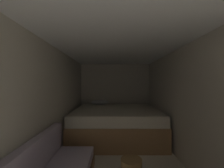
% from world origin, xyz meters
% --- Properties ---
extents(wall_back, '(2.43, 0.05, 2.13)m').
position_xyz_m(wall_back, '(0.00, 4.41, 1.06)').
color(wall_back, beige).
rests_on(wall_back, ground).
extents(wall_left, '(0.05, 4.99, 2.13)m').
position_xyz_m(wall_left, '(-1.19, 1.89, 1.06)').
color(wall_left, beige).
rests_on(wall_left, ground).
extents(wall_right, '(0.05, 4.99, 2.13)m').
position_xyz_m(wall_right, '(1.19, 1.89, 1.06)').
color(wall_right, beige).
rests_on(wall_right, ground).
extents(ceiling_slab, '(2.43, 4.99, 0.05)m').
position_xyz_m(ceiling_slab, '(0.00, 1.89, 2.15)').
color(ceiling_slab, white).
rests_on(ceiling_slab, wall_left).
extents(bed, '(2.21, 1.84, 0.93)m').
position_xyz_m(bed, '(-0.00, 3.42, 0.39)').
color(bed, '#9E7247').
rests_on(bed, ground).
extents(wicker_basket, '(0.36, 0.36, 0.18)m').
position_xyz_m(wicker_basket, '(0.22, 2.02, 0.09)').
color(wicker_basket, olive).
rests_on(wicker_basket, ground).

